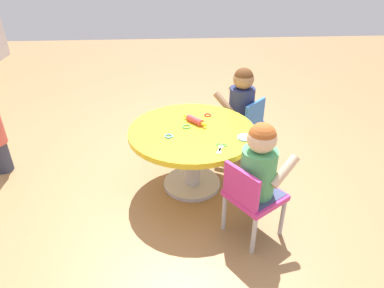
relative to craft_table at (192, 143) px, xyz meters
The scene contains 12 objects.
ground_plane 0.38m from the craft_table, ahead, with size 10.00×10.00×0.00m, color #9E7247.
craft_table is the anchor object (origin of this frame).
child_chair_left 0.64m from the craft_table, 149.30° to the right, with size 0.42×0.42×0.54m.
seated_child_left 0.66m from the craft_table, 145.72° to the right, with size 0.42×0.44×0.51m.
child_chair_right 0.64m from the craft_table, 47.77° to the right, with size 0.42×0.42×0.54m.
seated_child_right 0.66m from the craft_table, 44.19° to the right, with size 0.43×0.43×0.51m.
rolling_pin 0.17m from the craft_table, 16.55° to the right, with size 0.19×0.16×0.05m.
craft_scissors 0.34m from the craft_table, 148.04° to the right, with size 0.14×0.09×0.01m.
playdough_blob_0 0.40m from the craft_table, 114.76° to the right, with size 0.10×0.10×0.01m, color #8CCCF2.
cookie_cutter_0 0.23m from the craft_table, 121.62° to the left, with size 0.06×0.06×0.01m, color #3F99D8.
cookie_cutter_1 0.13m from the craft_table, 50.73° to the left, with size 0.06×0.06×0.01m, color #4CB259.
cookie_cutter_2 0.28m from the craft_table, 31.95° to the right, with size 0.06×0.06×0.01m, color red.
Camera 1 is at (-2.14, 0.14, 1.61)m, focal length 31.67 mm.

